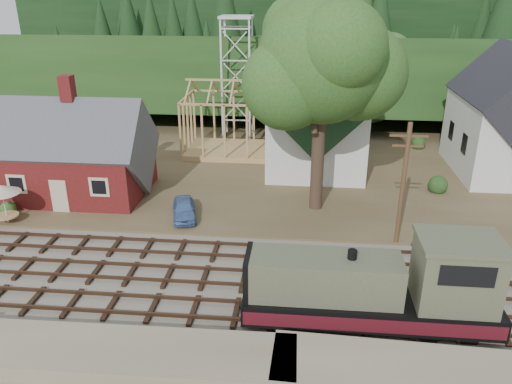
{
  "coord_description": "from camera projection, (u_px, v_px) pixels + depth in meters",
  "views": [
    {
      "loc": [
        0.9,
        -23.25,
        15.29
      ],
      "look_at": [
        -1.94,
        6.0,
        3.0
      ],
      "focal_mm": 35.0,
      "sensor_mm": 36.0,
      "label": 1
    }
  ],
  "objects": [
    {
      "name": "ground",
      "position": [
        281.0,
        286.0,
        27.33
      ],
      "size": [
        140.0,
        140.0,
        0.0
      ],
      "primitive_type": "plane",
      "color": "#384C1E",
      "rests_on": "ground"
    },
    {
      "name": "railroad_bed",
      "position": [
        281.0,
        284.0,
        27.3
      ],
      "size": [
        64.0,
        11.0,
        0.16
      ],
      "primitive_type": "cube",
      "color": "#726B5B",
      "rests_on": "ground"
    },
    {
      "name": "village_flat",
      "position": [
        291.0,
        170.0,
        43.8
      ],
      "size": [
        64.0,
        26.0,
        0.3
      ],
      "primitive_type": "cube",
      "color": "brown",
      "rests_on": "ground"
    },
    {
      "name": "hillside",
      "position": [
        297.0,
        109.0,
        65.89
      ],
      "size": [
        70.0,
        28.96,
        12.74
      ],
      "primitive_type": "cube",
      "rotation": [
        -0.17,
        0.0,
        0.0
      ],
      "color": "#1E3F19",
      "rests_on": "ground"
    },
    {
      "name": "ridge",
      "position": [
        299.0,
        86.0,
        80.58
      ],
      "size": [
        80.0,
        20.0,
        12.0
      ],
      "primitive_type": "cube",
      "color": "black",
      "rests_on": "ground"
    },
    {
      "name": "depot",
      "position": [
        77.0,
        157.0,
        37.61
      ],
      "size": [
        10.8,
        7.41,
        9.0
      ],
      "color": "#501412",
      "rests_on": "village_flat"
    },
    {
      "name": "church",
      "position": [
        316.0,
        110.0,
        43.22
      ],
      "size": [
        8.4,
        15.17,
        13.0
      ],
      "color": "silver",
      "rests_on": "village_flat"
    },
    {
      "name": "farmhouse",
      "position": [
        510.0,
        120.0,
        41.29
      ],
      "size": [
        8.4,
        10.8,
        10.6
      ],
      "color": "silver",
      "rests_on": "village_flat"
    },
    {
      "name": "timber_frame",
      "position": [
        229.0,
        122.0,
        46.8
      ],
      "size": [
        8.2,
        6.2,
        6.99
      ],
      "color": "tan",
      "rests_on": "village_flat"
    },
    {
      "name": "lattice_tower",
      "position": [
        237.0,
        41.0,
        49.7
      ],
      "size": [
        3.2,
        3.2,
        12.12
      ],
      "color": "silver",
      "rests_on": "village_flat"
    },
    {
      "name": "big_tree",
      "position": [
        325.0,
        68.0,
        32.45
      ],
      "size": [
        10.9,
        8.4,
        14.7
      ],
      "color": "#38281E",
      "rests_on": "village_flat"
    },
    {
      "name": "telegraph_pole_near",
      "position": [
        403.0,
        184.0,
        29.84
      ],
      "size": [
        2.2,
        0.28,
        8.0
      ],
      "color": "#4C331E",
      "rests_on": "ground"
    },
    {
      "name": "locomotive",
      "position": [
        381.0,
        289.0,
        23.33
      ],
      "size": [
        11.77,
        2.94,
        4.71
      ],
      "color": "black",
      "rests_on": "railroad_bed"
    },
    {
      "name": "car_blue",
      "position": [
        184.0,
        209.0,
        34.36
      ],
      "size": [
        2.46,
        4.07,
        1.3
      ],
      "primitive_type": "imported",
      "rotation": [
        0.0,
        0.0,
        0.26
      ],
      "color": "#5273B0",
      "rests_on": "village_flat"
    },
    {
      "name": "patio_set",
      "position": [
        2.0,
        191.0,
        33.06
      ],
      "size": [
        2.43,
        2.43,
        2.7
      ],
      "color": "silver",
      "rests_on": "village_flat"
    }
  ]
}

